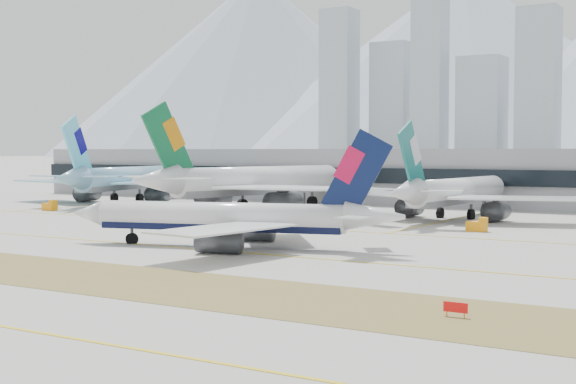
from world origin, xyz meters
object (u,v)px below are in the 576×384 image
Objects in this scene: widebody_korean at (125,180)px; terminal at (471,176)px; widebody_cathay at (454,193)px; taxiing_airliner at (232,219)px; widebody_eva at (251,183)px.

widebody_korean is 0.23× the size of terminal.
terminal is at bearing 18.37° from widebody_cathay.
widebody_korean is (-85.61, 69.45, 1.98)m from taxiing_airliner.
widebody_korean is at bearing -151.48° from terminal.
widebody_cathay is (48.93, 4.48, -1.30)m from widebody_eva.
widebody_cathay is (11.59, 65.44, 1.16)m from taxiing_airliner.
widebody_cathay is 0.21× the size of terminal.
terminal is at bearing -21.14° from widebody_eva.
widebody_cathay is at bearing -104.60° from widebody_korean.
widebody_eva is at bearing 99.31° from widebody_cathay.
taxiing_airliner is 0.81× the size of widebody_korean.
widebody_korean reaches higher than terminal.
taxiing_airliner is 0.75× the size of widebody_eva.
terminal is (36.21, 54.41, 0.72)m from widebody_eva.
taxiing_airliner is at bearing -141.29° from widebody_korean.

